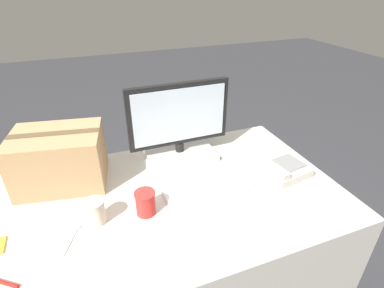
# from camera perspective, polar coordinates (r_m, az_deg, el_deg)

# --- Properties ---
(office_desk) EXTENTS (1.80, 0.90, 0.73)m
(office_desk) POSITION_cam_1_polar(r_m,az_deg,el_deg) (1.57, -9.20, -21.26)
(office_desk) COLOR beige
(office_desk) RESTS_ON ground_plane
(monitor) EXTENTS (0.51, 0.25, 0.40)m
(monitor) POSITION_cam_1_polar(r_m,az_deg,el_deg) (1.52, -2.45, 2.90)
(monitor) COLOR white
(monitor) RESTS_ON office_desk
(keyboard) EXTENTS (0.41, 0.18, 0.03)m
(keyboard) POSITION_cam_1_polar(r_m,az_deg,el_deg) (1.37, 2.76, -7.79)
(keyboard) COLOR silver
(keyboard) RESTS_ON office_desk
(desk_phone) EXTENTS (0.24, 0.23, 0.07)m
(desk_phone) POSITION_cam_1_polar(r_m,az_deg,el_deg) (1.51, 16.70, -4.48)
(desk_phone) COLOR beige
(desk_phone) RESTS_ON office_desk
(paper_cup_left) EXTENTS (0.08, 0.08, 0.10)m
(paper_cup_left) POSITION_cam_1_polar(r_m,az_deg,el_deg) (1.23, -17.87, -12.14)
(paper_cup_left) COLOR beige
(paper_cup_left) RESTS_ON office_desk
(paper_cup_right) EXTENTS (0.08, 0.08, 0.10)m
(paper_cup_right) POSITION_cam_1_polar(r_m,az_deg,el_deg) (1.23, -8.86, -10.99)
(paper_cup_right) COLOR red
(paper_cup_right) RESTS_ON office_desk
(spoon) EXTENTS (0.08, 0.15, 0.00)m
(spoon) POSITION_cam_1_polar(r_m,az_deg,el_deg) (1.24, -21.57, -15.83)
(spoon) COLOR silver
(spoon) RESTS_ON office_desk
(cardboard_box) EXTENTS (0.42, 0.34, 0.25)m
(cardboard_box) POSITION_cam_1_polar(r_m,az_deg,el_deg) (1.47, -23.88, -2.51)
(cardboard_box) COLOR tan
(cardboard_box) RESTS_ON office_desk
(pen_marker) EXTENTS (0.11, 0.08, 0.01)m
(pen_marker) POSITION_cam_1_polar(r_m,az_deg,el_deg) (1.19, -32.48, -21.30)
(pen_marker) COLOR red
(pen_marker) RESTS_ON office_desk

